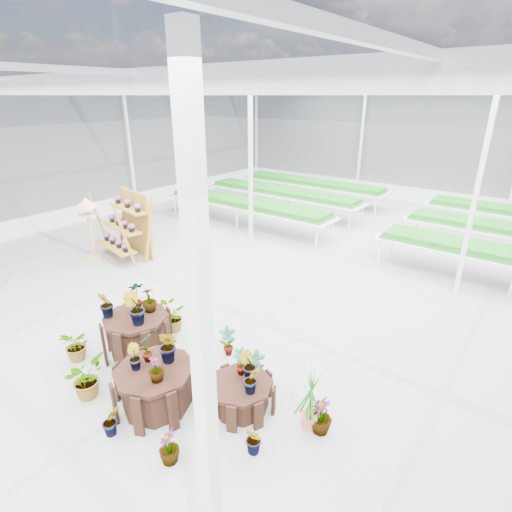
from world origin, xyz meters
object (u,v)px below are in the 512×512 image
Objects in this scene: plinth_mid at (156,387)px; bird_table at (90,229)px; plinth_low at (241,395)px; plinth_tall at (138,336)px; shelf_rack at (124,226)px.

bird_table is (-5.85, 2.60, 0.55)m from plinth_mid.
plinth_mid reaches higher than plinth_low.
plinth_mid is 0.69× the size of bird_table.
plinth_mid is (1.20, -0.60, -0.07)m from plinth_tall.
shelf_rack reaches higher than plinth_tall.
plinth_mid is at bearing -26.57° from plinth_tall.
bird_table is at bearing 156.03° from plinth_mid.
bird_table reaches higher than plinth_low.
shelf_rack reaches higher than plinth_low.
shelf_rack is at bearing 157.81° from plinth_low.
shelf_rack is at bearing 148.27° from plinth_mid.
plinth_tall is at bearing -177.40° from plinth_low.
plinth_mid is 6.42m from bird_table.
plinth_low is 0.56× the size of bird_table.
shelf_rack is at bearing 27.86° from bird_table.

